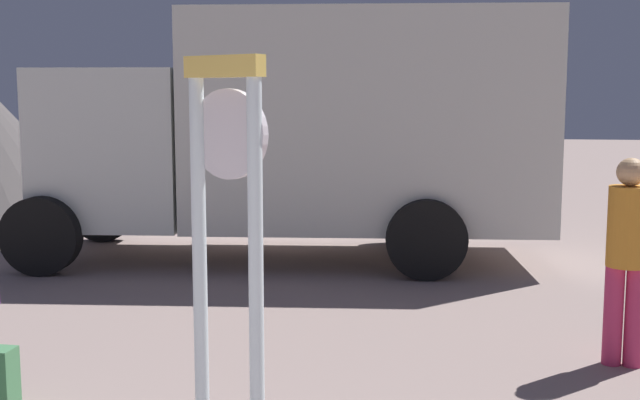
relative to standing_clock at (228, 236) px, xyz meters
name	(u,v)px	position (x,y,z in m)	size (l,w,h in m)	color
standing_clock	(228,236)	(0.00, 0.00, 0.00)	(0.42, 0.24, 2.18)	white
person_distant	(627,251)	(2.33, 2.47, -0.47)	(0.30, 0.30, 1.56)	#C6305D
box_truck_near	(309,129)	(-0.71, 6.00, 0.28)	(6.49, 3.00, 3.01)	silver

